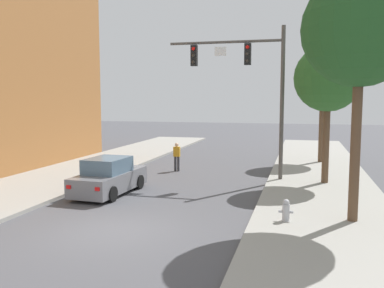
% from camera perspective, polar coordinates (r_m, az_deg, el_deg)
% --- Properties ---
extents(ground_plane, '(120.00, 120.00, 0.00)m').
position_cam_1_polar(ground_plane, '(13.62, -10.42, -11.56)').
color(ground_plane, '#4C4C51').
extents(sidewalk_right, '(5.00, 60.00, 0.15)m').
position_cam_1_polar(sidewalk_right, '(12.43, 18.65, -13.18)').
color(sidewalk_right, '#99968E').
rests_on(sidewalk_right, ground).
extents(traffic_signal_mast, '(5.81, 0.38, 7.50)m').
position_cam_1_polar(traffic_signal_mast, '(21.21, 7.86, 9.29)').
color(traffic_signal_mast, '#514C47').
rests_on(traffic_signal_mast, sidewalk_right).
extents(car_lead_grey, '(1.99, 4.31, 1.60)m').
position_cam_1_polar(car_lead_grey, '(18.60, -11.23, -4.49)').
color(car_lead_grey, slate).
rests_on(car_lead_grey, ground).
extents(pedestrian_crossing_road, '(0.36, 0.22, 1.64)m').
position_cam_1_polar(pedestrian_crossing_road, '(23.92, -2.09, -1.56)').
color(pedestrian_crossing_road, '#333338').
rests_on(pedestrian_crossing_road, ground).
extents(fire_hydrant, '(0.48, 0.24, 0.72)m').
position_cam_1_polar(fire_hydrant, '(14.17, 12.68, -8.78)').
color(fire_hydrant, '#B2B2B7').
rests_on(fire_hydrant, sidewalk_right).
extents(street_tree_nearest, '(3.66, 3.66, 8.00)m').
position_cam_1_polar(street_tree_nearest, '(14.54, 21.96, 14.24)').
color(street_tree_nearest, brown).
rests_on(street_tree_nearest, sidewalk_right).
extents(street_tree_second, '(3.15, 3.15, 6.52)m').
position_cam_1_polar(street_tree_second, '(20.70, 18.05, 8.46)').
color(street_tree_second, brown).
rests_on(street_tree_second, sidewalk_right).
extents(street_tree_third, '(3.25, 3.25, 6.91)m').
position_cam_1_polar(street_tree_third, '(27.61, 17.43, 8.52)').
color(street_tree_third, brown).
rests_on(street_tree_third, sidewalk_right).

